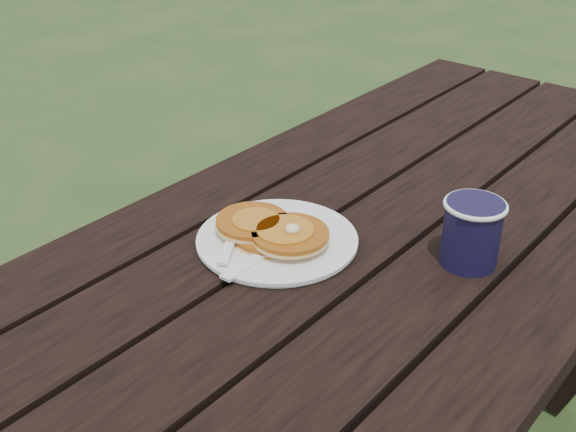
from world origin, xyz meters
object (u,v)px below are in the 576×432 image
Objects in this scene: picnic_table at (357,402)px; pancake_stack at (272,230)px; plate at (277,241)px; coffee_cup at (472,229)px.

picnic_table is 0.44m from pancake_stack.
picnic_table is 7.18× the size of plate.
pancake_stack is 0.31m from coffee_cup.
pancake_stack is (-0.01, -0.01, 0.02)m from plate.
plate is at bearing 49.70° from pancake_stack.
coffee_cup reaches higher than pancake_stack.
pancake_stack is (-0.10, -0.13, 0.41)m from picnic_table.
picnic_table is at bearing 54.42° from plate.
plate is at bearing -151.04° from coffee_cup.
pancake_stack is at bearing -130.30° from plate.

